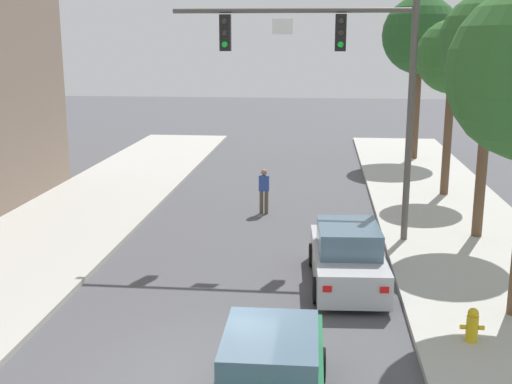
% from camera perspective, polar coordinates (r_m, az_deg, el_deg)
% --- Properties ---
extents(ground_plane, '(120.00, 120.00, 0.00)m').
position_cam_1_polar(ground_plane, '(12.50, -4.34, -16.13)').
color(ground_plane, '#4C4C51').
extents(traffic_signal_mast, '(7.13, 0.38, 7.50)m').
position_cam_1_polar(traffic_signal_mast, '(19.44, 7.60, 10.90)').
color(traffic_signal_mast, '#514C47').
rests_on(traffic_signal_mast, sidewalk_right).
extents(car_lead_silver, '(2.01, 4.32, 1.60)m').
position_cam_1_polar(car_lead_silver, '(16.74, 8.04, -5.72)').
color(car_lead_silver, '#B7B7BC').
rests_on(car_lead_silver, ground).
extents(car_following_green, '(1.88, 4.26, 1.60)m').
position_cam_1_polar(car_following_green, '(10.97, 1.32, -16.24)').
color(car_following_green, '#1E663D').
rests_on(car_following_green, ground).
extents(pedestrian_crossing_road, '(0.36, 0.22, 1.64)m').
position_cam_1_polar(pedestrian_crossing_road, '(23.21, 0.71, 0.27)').
color(pedestrian_crossing_road, brown).
rests_on(pedestrian_crossing_road, ground).
extents(fire_hydrant, '(0.48, 0.24, 0.72)m').
position_cam_1_polar(fire_hydrant, '(14.06, 18.50, -11.03)').
color(fire_hydrant, gold).
rests_on(fire_hydrant, sidewalk_right).
extents(street_tree_second, '(3.09, 3.09, 7.41)m').
position_cam_1_polar(street_tree_second, '(20.60, 20.03, 12.01)').
color(street_tree_second, brown).
rests_on(street_tree_second, sidewalk_right).
extents(street_tree_third, '(2.81, 2.81, 6.77)m').
position_cam_1_polar(street_tree_third, '(26.16, 16.95, 11.21)').
color(street_tree_third, brown).
rests_on(street_tree_third, sidewalk_right).
extents(street_tree_farthest, '(3.83, 3.83, 8.12)m').
position_cam_1_polar(street_tree_farthest, '(34.07, 14.30, 13.18)').
color(street_tree_farthest, brown).
rests_on(street_tree_farthest, sidewalk_right).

